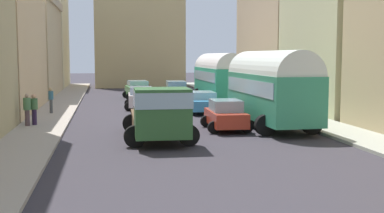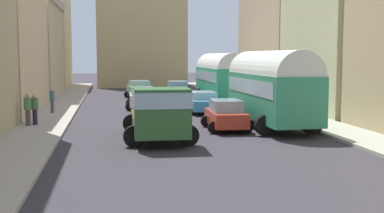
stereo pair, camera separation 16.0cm
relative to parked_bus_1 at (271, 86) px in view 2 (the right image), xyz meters
name	(u,v)px [view 2 (the right image)]	position (x,y,z in m)	size (l,w,h in m)	color
ground_plane	(172,116)	(-4.40, 5.97, -2.19)	(154.00, 154.00, 0.00)	#38343B
sidewalk_left	(52,117)	(-11.65, 5.97, -2.12)	(2.50, 70.00, 0.14)	#B2A597
sidewalk_right	(283,112)	(2.85, 5.97, -2.12)	(2.50, 70.00, 0.14)	#AEAF9D
building_left_3	(35,47)	(-14.93, 23.21, 2.35)	(4.46, 13.02, 9.00)	tan
building_left_4	(42,41)	(-15.84, 35.78, 3.27)	(5.87, 10.67, 10.91)	beige
building_right_2	(337,40)	(6.31, 5.78, 2.55)	(4.86, 9.25, 9.44)	beige
building_right_3	(279,35)	(6.11, 16.47, 3.25)	(4.42, 11.68, 10.81)	tan
distant_church	(141,35)	(-4.40, 35.61, 3.97)	(10.38, 6.87, 18.73)	tan
parked_bus_1	(271,86)	(0.00, 0.00, 0.00)	(3.41, 8.12, 3.98)	#328E69
parked_bus_2	(220,76)	(0.36, 13.64, -0.02)	(3.20, 8.64, 3.91)	#2B9970
cargo_truck_0	(159,113)	(-6.12, -3.22, -0.92)	(3.20, 6.72, 2.42)	#2F5F2F
car_0	(142,98)	(-5.98, 10.18, -1.40)	(2.43, 3.88, 1.56)	silver
car_1	(139,90)	(-5.69, 18.35, -1.39)	(2.57, 4.20, 1.58)	#55954C
car_2	(226,115)	(-2.48, -0.40, -1.43)	(2.29, 3.70, 1.52)	#B93522
car_3	(203,102)	(-2.22, 7.30, -1.47)	(2.44, 4.29, 1.38)	#418FC6
car_4	(178,91)	(-2.68, 16.06, -1.37)	(2.38, 3.93, 1.64)	black
pedestrian_0	(35,108)	(-12.07, 2.17, -1.19)	(0.42, 0.42, 1.75)	#2D1E3D
pedestrian_1	(28,109)	(-12.37, 1.84, -1.17)	(0.45, 0.45, 1.78)	#533F44
pedestrian_2	(52,99)	(-11.78, 7.46, -1.17)	(0.33, 0.33, 1.74)	#494B4D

